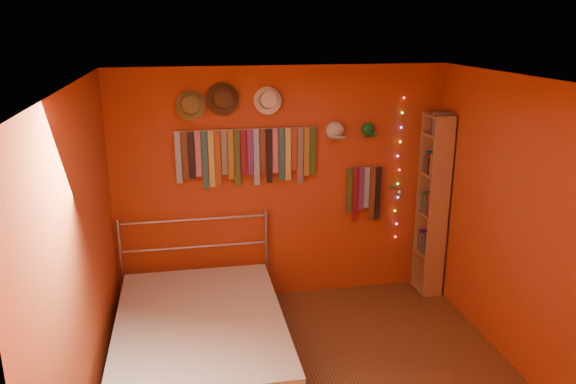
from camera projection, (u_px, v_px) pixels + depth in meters
back_wall at (282, 186)px, 5.92m from camera, size 3.50×0.02×2.50m
right_wall at (530, 234)px, 4.59m from camera, size 0.02×3.50×2.50m
left_wall at (83, 267)px, 3.97m from camera, size 0.02×3.50×2.50m
ceiling at (326, 83)px, 3.91m from camera, size 3.50×3.50×0.02m
tie_rack at (247, 154)px, 5.68m from camera, size 1.45×0.03×0.60m
small_tie_rack at (364, 191)px, 6.04m from camera, size 0.40×0.03×0.60m
fedora_olive at (191, 105)px, 5.41m from camera, size 0.30×0.16×0.29m
fedora_brown at (223, 99)px, 5.45m from camera, size 0.33×0.18×0.32m
fedora_white at (268, 100)px, 5.54m from camera, size 0.28×0.15×0.27m
cap_white at (335, 131)px, 5.80m from camera, size 0.19×0.24×0.19m
cap_green at (368, 129)px, 5.86m from camera, size 0.16×0.20×0.16m
fairy_lights at (399, 170)px, 6.08m from camera, size 0.06×0.02×1.58m
reading_lamp at (398, 191)px, 5.93m from camera, size 0.07×0.31×0.09m
bookshelf at (436, 204)px, 6.08m from camera, size 0.25×0.34×2.00m
bed at (201, 338)px, 4.95m from camera, size 1.55×2.12×1.02m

